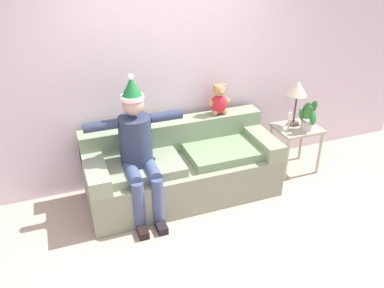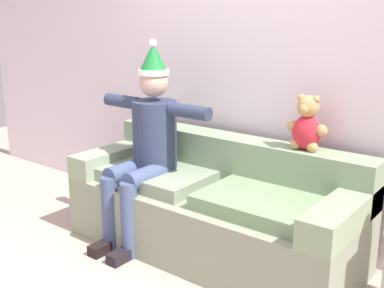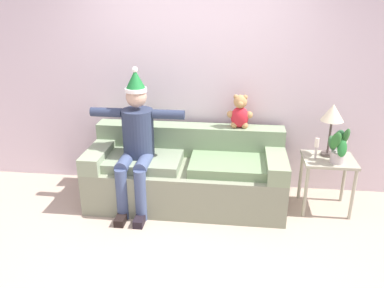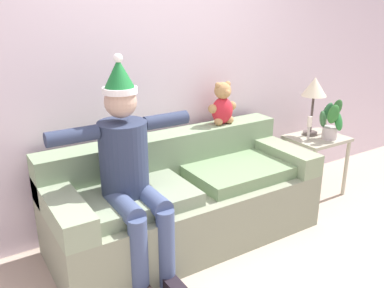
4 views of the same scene
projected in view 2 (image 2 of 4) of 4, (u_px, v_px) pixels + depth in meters
The scene contains 4 objects.
back_wall at pixel (255, 64), 3.68m from camera, with size 7.00×0.10×2.70m, color silver.
couch at pixel (214, 208), 3.55m from camera, with size 2.16×0.87×0.82m.
person_seated at pixel (146, 142), 3.62m from camera, with size 1.02×0.77×1.55m.
teddy_bear at pixel (307, 125), 3.24m from camera, with size 0.29×0.17×0.38m.
Camera 2 is at (1.90, -1.68, 1.72)m, focal length 44.92 mm.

